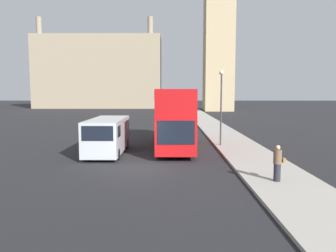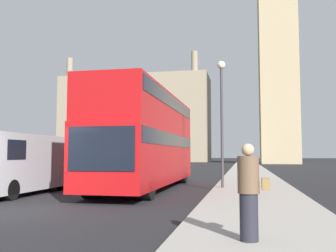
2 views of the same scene
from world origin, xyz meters
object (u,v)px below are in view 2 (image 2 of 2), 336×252
red_double_decker_bus (147,136)px  white_van (20,162)px  street_lamp (222,103)px  pedestrian (249,192)px

red_double_decker_bus → white_van: bearing=-147.1°
red_double_decker_bus → street_lamp: size_ratio=2.01×
pedestrian → red_double_decker_bus: bearing=113.7°
white_van → street_lamp: street_lamp is taller
pedestrian → street_lamp: size_ratio=0.29×
white_van → street_lamp: bearing=19.3°
white_van → pedestrian: bearing=-38.8°
pedestrian → white_van: bearing=141.2°
red_double_decker_bus → pedestrian: 11.22m
pedestrian → street_lamp: 10.51m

